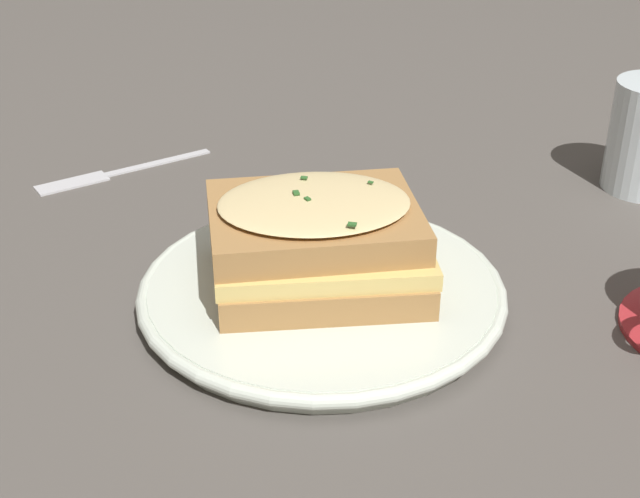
% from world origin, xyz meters
% --- Properties ---
extents(ground_plane, '(2.40, 2.40, 0.00)m').
position_xyz_m(ground_plane, '(0.00, 0.00, 0.00)').
color(ground_plane, '#514C47').
extents(dinner_plate, '(0.27, 0.27, 0.02)m').
position_xyz_m(dinner_plate, '(0.00, 0.01, 0.01)').
color(dinner_plate, silver).
rests_on(dinner_plate, ground_plane).
extents(sandwich, '(0.18, 0.17, 0.07)m').
position_xyz_m(sandwich, '(0.00, 0.01, 0.05)').
color(sandwich, '#A37542').
rests_on(sandwich, dinner_plate).
extents(fork, '(0.18, 0.02, 0.00)m').
position_xyz_m(fork, '(0.06, -0.29, 0.00)').
color(fork, silver).
rests_on(fork, ground_plane).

